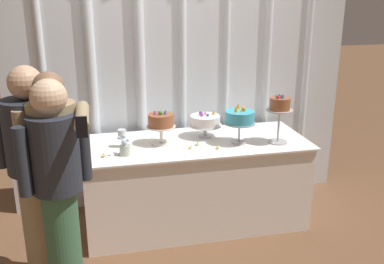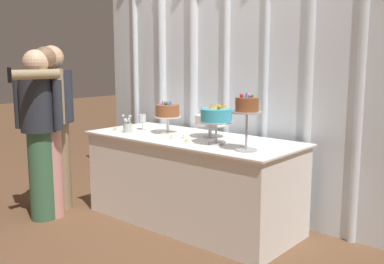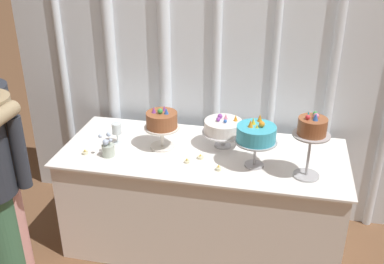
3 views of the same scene
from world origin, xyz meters
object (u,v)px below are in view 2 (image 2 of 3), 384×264
object	(u,v)px
guest_girl_blue_dress	(48,124)
tealight_near_left	(172,138)
cake_table	(191,180)
wine_glass	(142,119)
guest_man_pink_jacket	(39,128)
cake_display_midright	(216,116)
cake_display_rightmost	(247,109)
flower_vase	(128,126)
tealight_near_right	(183,137)
cake_display_leftmost	(168,113)
tealight_far_left	(115,130)
cake_display_midleft	(210,121)
guest_man_dark_suit	(55,122)
tealight_far_right	(187,141)

from	to	relation	value
guest_girl_blue_dress	tealight_near_left	bearing A→B (deg)	28.59
tealight_near_left	cake_table	bearing A→B (deg)	65.71
wine_glass	guest_man_pink_jacket	distance (m)	0.96
cake_display_midright	cake_display_rightmost	size ratio (longest dim) A/B	0.75
flower_vase	tealight_near_right	distance (m)	0.64
cake_display_leftmost	flower_vase	world-z (taller)	cake_display_leftmost
flower_vase	tealight_far_left	bearing A→B (deg)	-176.50
cake_table	wine_glass	size ratio (longest dim) A/B	12.86
cake_display_midleft	cake_display_midright	size ratio (longest dim) A/B	0.89
wine_glass	guest_girl_blue_dress	distance (m)	0.89
cake_display_midleft	guest_man_dark_suit	xyz separation A→B (m)	(-1.40, -0.68, -0.07)
tealight_far_left	tealight_near_left	bearing A→B (deg)	2.45
guest_girl_blue_dress	cake_display_leftmost	bearing A→B (deg)	42.51
cake_display_leftmost	tealight_far_right	bearing A→B (deg)	-28.21
tealight_far_left	cake_display_midright	bearing A→B (deg)	4.23
tealight_far_left	guest_girl_blue_dress	world-z (taller)	guest_girl_blue_dress
wine_glass	tealight_near_right	bearing A→B (deg)	-9.41
cake_display_rightmost	guest_man_dark_suit	world-z (taller)	guest_man_dark_suit
tealight_near_left	tealight_far_left	bearing A→B (deg)	-177.55
tealight_near_right	tealight_far_right	xyz separation A→B (m)	(0.15, -0.13, 0.00)
guest_man_dark_suit	flower_vase	bearing A→B (deg)	29.57
tealight_far_left	tealight_near_right	size ratio (longest dim) A/B	0.98
flower_vase	tealight_far_left	distance (m)	0.18
tealight_far_right	guest_man_dark_suit	size ratio (longest dim) A/B	0.02
cake_display_leftmost	guest_man_pink_jacket	world-z (taller)	guest_man_pink_jacket
tealight_near_left	tealight_near_right	world-z (taller)	tealight_near_right
cake_table	tealight_near_right	xyz separation A→B (m)	(-0.00, -0.10, 0.41)
flower_vase	tealight_far_right	xyz separation A→B (m)	(0.78, -0.03, -0.05)
tealight_near_left	guest_girl_blue_dress	size ratio (longest dim) A/B	0.02
guest_man_pink_jacket	guest_man_dark_suit	bearing A→B (deg)	121.72
tealight_far_right	cake_display_midleft	bearing A→B (deg)	93.94
flower_vase	tealight_near_right	world-z (taller)	flower_vase
tealight_far_right	cake_table	bearing A→B (deg)	122.53
tealight_near_right	guest_man_pink_jacket	world-z (taller)	guest_man_pink_jacket
tealight_near_left	cake_display_midright	bearing A→B (deg)	7.08
tealight_far_left	guest_girl_blue_dress	distance (m)	0.63
flower_vase	tealight_near_right	bearing A→B (deg)	8.52
tealight_far_right	tealight_near_right	bearing A→B (deg)	139.56
tealight_far_left	tealight_far_right	size ratio (longest dim) A/B	1.14
cake_display_midleft	guest_girl_blue_dress	xyz separation A→B (m)	(-1.24, -0.86, -0.06)
cake_display_rightmost	tealight_near_right	size ratio (longest dim) A/B	10.30
cake_display_leftmost	cake_display_rightmost	distance (m)	1.03
cake_display_midright	tealight_near_left	bearing A→B (deg)	-172.92
cake_display_leftmost	guest_man_dark_suit	size ratio (longest dim) A/B	0.19
tealight_near_left	guest_man_dark_suit	world-z (taller)	guest_man_dark_suit
tealight_far_right	wine_glass	bearing A→B (deg)	163.45
cake_display_midright	guest_man_dark_suit	world-z (taller)	guest_man_dark_suit
cake_display_midright	guest_man_dark_suit	size ratio (longest dim) A/B	0.21
cake_table	tealight_far_right	xyz separation A→B (m)	(0.15, -0.23, 0.41)
tealight_far_left	guest_man_dark_suit	world-z (taller)	guest_man_dark_suit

